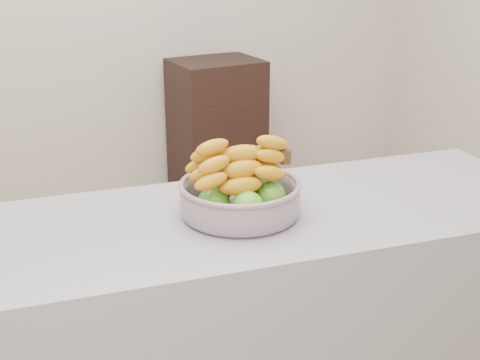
{
  "coord_description": "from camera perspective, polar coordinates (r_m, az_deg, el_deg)",
  "views": [
    {
      "loc": [
        -0.43,
        -1.94,
        1.62
      ],
      "look_at": [
        0.09,
        -0.39,
        1.0
      ],
      "focal_mm": 50.0,
      "sensor_mm": 36.0,
      "label": 1
    }
  ],
  "objects": [
    {
      "name": "cabinet",
      "position": [
        4.06,
        -2.0,
        3.93
      ],
      "size": [
        0.56,
        0.48,
        0.9
      ],
      "primitive_type": "cube",
      "rotation": [
        0.0,
        0.0,
        0.16
      ],
      "color": "black",
      "rests_on": "ground"
    },
    {
      "name": "fruit_bowl",
      "position": [
        1.77,
        -0.01,
        -1.16
      ],
      "size": [
        0.32,
        0.32,
        0.2
      ],
      "rotation": [
        0.0,
        0.0,
        -0.08
      ],
      "color": "#A3B5C3",
      "rests_on": "counter"
    }
  ]
}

